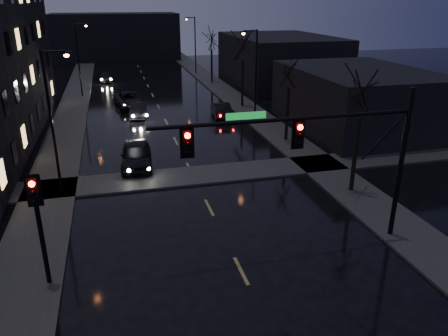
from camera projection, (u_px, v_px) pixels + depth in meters
sidewalk_left at (70, 119)px, 40.26m from camera, size 3.00×140.00×0.12m
sidewalk_right at (246, 108)px, 44.20m from camera, size 3.00×140.00×0.12m
sidewalk_cross at (194, 176)px, 27.34m from camera, size 40.00×3.00×0.12m
commercial_right_near at (357, 99)px, 36.81m from camera, size 10.00×14.00×5.00m
commercial_right_far at (279, 60)px, 56.84m from camera, size 12.00×18.00×6.00m
far_block at (116, 37)px, 78.92m from camera, size 22.00×10.00×8.00m
signal_mast at (326, 143)px, 17.91m from camera, size 11.11×0.41×7.00m
signal_pole_left at (38, 216)px, 15.95m from camera, size 0.35×0.41×4.53m
tree_near at (363, 84)px, 22.99m from camera, size 3.52×3.52×8.08m
tree_mid_a at (290, 65)px, 32.16m from camera, size 3.30×3.30×7.58m
tree_mid_b at (243, 40)px, 42.71m from camera, size 3.74×3.74×8.59m
tree_far at (211, 35)px, 55.54m from camera, size 3.43×3.43×7.88m
streetlight_l_near at (54, 111)px, 23.42m from camera, size 1.53×0.28×8.00m
streetlight_l_far at (80, 54)px, 47.79m from camera, size 1.53×0.28×8.00m
streetlight_r_mid at (254, 68)px, 37.77m from camera, size 1.53×0.28×8.00m
streetlight_r_far at (194, 40)px, 63.04m from camera, size 1.53×0.28×8.00m
oncoming_car_a at (136, 155)px, 28.62m from camera, size 2.31×5.01×1.66m
oncoming_car_b at (138, 110)px, 40.96m from camera, size 1.93×4.25×1.35m
oncoming_car_c at (129, 99)px, 44.79m from camera, size 3.11×5.61×1.49m
oncoming_car_d at (106, 77)px, 58.55m from camera, size 2.22×4.60×1.29m
lead_car at (221, 110)px, 40.83m from camera, size 1.94×4.43×1.42m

